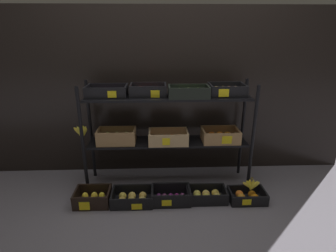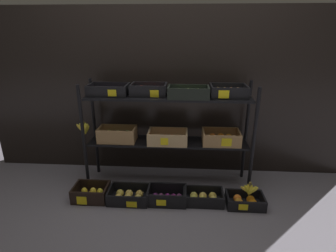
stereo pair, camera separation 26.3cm
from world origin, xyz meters
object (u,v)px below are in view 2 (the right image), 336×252
at_px(display_rack, 167,117).
at_px(crate_ground_plum, 167,197).
at_px(crate_ground_orange, 245,201).
at_px(banana_bunch_loose, 249,190).
at_px(crate_ground_lemon, 91,194).
at_px(crate_ground_right_apple_gold, 203,198).
at_px(crate_ground_apple_gold, 129,196).

distance_m(display_rack, crate_ground_plum, 0.75).
bearing_deg(crate_ground_orange, banana_bunch_loose, -0.52).
bearing_deg(display_rack, crate_ground_plum, -85.55).
xyz_separation_m(display_rack, banana_bunch_loose, (0.76, -0.35, -0.55)).
bearing_deg(crate_ground_orange, crate_ground_plum, 178.79).
xyz_separation_m(crate_ground_lemon, crate_ground_right_apple_gold, (1.05, 0.01, -0.01)).
xyz_separation_m(crate_ground_lemon, crate_ground_orange, (1.43, -0.02, -0.01)).
bearing_deg(banana_bunch_loose, crate_ground_plum, 178.81).
height_order(crate_ground_apple_gold, banana_bunch_loose, banana_bunch_loose).
bearing_deg(crate_ground_right_apple_gold, crate_ground_lemon, -179.34).
height_order(display_rack, crate_ground_plum, display_rack).
bearing_deg(crate_ground_right_apple_gold, display_rack, 137.84).
relative_size(crate_ground_apple_gold, crate_ground_orange, 1.12).
bearing_deg(crate_ground_apple_gold, crate_ground_lemon, 179.58).
distance_m(crate_ground_apple_gold, crate_ground_right_apple_gold, 0.69).
height_order(crate_ground_plum, banana_bunch_loose, banana_bunch_loose).
height_order(display_rack, crate_ground_apple_gold, display_rack).
distance_m(crate_ground_right_apple_gold, banana_bunch_loose, 0.42).
height_order(crate_ground_lemon, banana_bunch_loose, banana_bunch_loose).
bearing_deg(banana_bunch_loose, crate_ground_lemon, 179.40).
bearing_deg(crate_ground_lemon, banana_bunch_loose, -0.60).
bearing_deg(banana_bunch_loose, display_rack, 155.13).
bearing_deg(display_rack, crate_ground_orange, -25.69).
distance_m(display_rack, crate_ground_orange, 1.06).
bearing_deg(crate_ground_plum, crate_ground_orange, -1.21).
xyz_separation_m(crate_ground_lemon, banana_bunch_loose, (1.46, -0.02, 0.11)).
xyz_separation_m(crate_ground_apple_gold, crate_ground_right_apple_gold, (0.69, 0.01, -0.00)).
bearing_deg(crate_ground_lemon, crate_ground_apple_gold, -0.42).
relative_size(crate_ground_lemon, crate_ground_right_apple_gold, 0.87).
relative_size(crate_ground_lemon, crate_ground_apple_gold, 0.85).
bearing_deg(crate_ground_lemon, crate_ground_plum, -0.00).
bearing_deg(banana_bunch_loose, crate_ground_apple_gold, 179.34).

